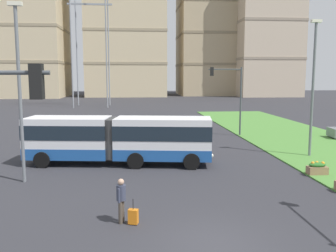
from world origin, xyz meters
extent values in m
plane|color=#2D2D33|center=(0.00, 0.00, 0.00)|extent=(260.00, 260.00, 0.00)
cube|color=white|center=(-0.81, 11.31, 1.73)|extent=(6.30, 3.34, 2.55)
cube|color=#1E519E|center=(-0.81, 11.31, 0.80)|extent=(6.32, 3.37, 0.70)
cube|color=#19232D|center=(-0.81, 11.31, 2.15)|extent=(6.34, 3.39, 0.90)
cube|color=white|center=(-6.86, 12.15, 1.73)|extent=(5.48, 3.16, 2.55)
cube|color=#1E519E|center=(-6.86, 12.15, 0.80)|extent=(5.50, 3.18, 0.70)
cube|color=#19232D|center=(-6.86, 12.15, 2.15)|extent=(5.53, 3.20, 0.90)
cylinder|color=#383838|center=(-3.78, 11.75, 1.72)|extent=(2.40, 2.40, 2.45)
cylinder|color=black|center=(1.15, 12.29, 0.50)|extent=(1.03, 0.42, 1.00)
cylinder|color=black|center=(0.79, 9.81, 0.50)|extent=(1.03, 0.42, 1.00)
cylinder|color=black|center=(-2.22, 12.78, 0.50)|extent=(1.03, 0.42, 1.00)
cylinder|color=black|center=(-2.58, 10.31, 0.50)|extent=(1.03, 0.42, 1.00)
cylinder|color=black|center=(-7.98, 13.56, 0.50)|extent=(1.03, 0.41, 1.00)
cylinder|color=black|center=(-8.31, 11.08, 0.50)|extent=(1.03, 0.41, 1.00)
sphere|color=#F9EFC6|center=(2.30, 11.76, 0.80)|extent=(0.24, 0.24, 0.24)
sphere|color=#F9EFC6|center=(2.04, 9.98, 0.80)|extent=(0.24, 0.24, 0.24)
cylinder|color=black|center=(15.68, 20.39, 0.32)|extent=(0.66, 0.28, 0.64)
cylinder|color=#4C4238|center=(-3.17, 1.93, 0.45)|extent=(0.16, 0.16, 0.90)
cylinder|color=#4C4238|center=(-3.11, 2.12, 0.45)|extent=(0.16, 0.16, 0.90)
cylinder|color=#383D51|center=(-3.14, 2.03, 1.20)|extent=(0.36, 0.36, 0.60)
sphere|color=tan|center=(-3.14, 2.03, 1.62)|extent=(0.24, 0.24, 0.24)
cylinder|color=#383D51|center=(-3.22, 1.80, 1.15)|extent=(0.10, 0.10, 0.55)
cylinder|color=#383D51|center=(-3.07, 2.25, 1.15)|extent=(0.10, 0.10, 0.55)
cube|color=orange|center=(-2.69, 1.83, 0.31)|extent=(0.42, 0.34, 0.56)
cylinder|color=black|center=(-2.69, 1.83, 0.80)|extent=(0.03, 0.03, 0.40)
cube|color=#937051|center=(7.69, 7.88, 0.30)|extent=(1.10, 0.56, 0.44)
ellipsoid|color=#2D6B28|center=(7.69, 7.88, 0.62)|extent=(0.99, 0.50, 0.28)
sphere|color=orange|center=(7.41, 7.88, 0.72)|extent=(0.20, 0.20, 0.20)
sphere|color=orange|center=(7.69, 7.96, 0.72)|extent=(0.20, 0.20, 0.20)
sphere|color=orange|center=(7.97, 7.82, 0.72)|extent=(0.20, 0.20, 0.20)
cube|color=black|center=(-4.79, -3.00, 5.48)|extent=(0.28, 0.28, 0.80)
sphere|color=red|center=(-4.79, -3.00, 5.73)|extent=(0.16, 0.16, 0.16)
sphere|color=yellow|center=(-4.79, -3.00, 5.47)|extent=(0.16, 0.16, 0.16)
sphere|color=green|center=(-4.79, -3.00, 5.21)|extent=(0.16, 0.16, 0.16)
cylinder|color=#474C51|center=(7.29, 22.00, 3.21)|extent=(0.16, 0.16, 6.42)
cylinder|color=#474C51|center=(5.75, 22.00, 6.22)|extent=(3.08, 0.10, 0.10)
cube|color=black|center=(4.51, 22.00, 6.02)|extent=(0.28, 0.28, 0.80)
sphere|color=red|center=(4.51, 22.00, 6.27)|extent=(0.16, 0.16, 0.16)
sphere|color=yellow|center=(4.51, 22.00, 6.01)|extent=(0.16, 0.16, 0.16)
sphere|color=green|center=(4.51, 22.00, 5.75)|extent=(0.16, 0.16, 0.16)
cylinder|color=slate|center=(-8.50, 8.05, 4.55)|extent=(0.18, 0.18, 9.10)
cube|color=white|center=(-8.50, 8.05, 9.20)|extent=(0.70, 0.28, 0.20)
cylinder|color=slate|center=(9.59, 12.69, 4.58)|extent=(0.18, 0.18, 9.16)
cube|color=white|center=(9.59, 12.69, 9.26)|extent=(0.70, 0.28, 0.20)
cube|color=#9C8D6E|center=(-30.00, 91.90, 9.15)|extent=(17.58, 20.05, 0.70)
cube|color=#9C8D6E|center=(-30.00, 91.90, 17.95)|extent=(17.58, 20.05, 0.70)
cube|color=beige|center=(-4.82, 94.66, 25.88)|extent=(21.74, 16.81, 51.76)
cube|color=#9C8D6E|center=(-4.82, 94.66, 8.98)|extent=(21.94, 17.01, 0.70)
cube|color=#9C8D6E|center=(-4.82, 94.66, 17.60)|extent=(21.94, 17.01, 0.70)
cube|color=#9C8D6E|center=(-4.82, 94.66, 26.23)|extent=(21.94, 17.01, 0.70)
cube|color=tan|center=(19.62, 99.42, 25.84)|extent=(17.50, 19.18, 51.67)
cube|color=#85765B|center=(19.62, 99.42, 8.96)|extent=(17.70, 19.38, 0.70)
cube|color=#85765B|center=(19.62, 99.42, 17.57)|extent=(17.70, 19.38, 0.70)
cube|color=#85765B|center=(19.62, 99.42, 26.19)|extent=(17.70, 19.38, 0.70)
cube|color=#C6B299|center=(34.13, 89.97, 19.88)|extent=(16.85, 14.39, 39.75)
cube|color=gray|center=(34.13, 89.97, 10.29)|extent=(17.05, 14.59, 0.70)
cube|color=gray|center=(34.13, 89.97, 20.23)|extent=(17.05, 14.59, 0.70)
cylinder|color=gray|center=(-7.43, 60.59, 14.04)|extent=(0.24, 0.24, 28.09)
cylinder|color=gray|center=(-13.43, 60.59, 14.04)|extent=(0.24, 0.24, 28.09)
cylinder|color=gray|center=(-7.43, 54.59, 14.04)|extent=(0.24, 0.24, 28.09)
cylinder|color=gray|center=(-13.43, 54.59, 14.04)|extent=(0.24, 0.24, 28.09)
cube|color=gray|center=(-10.43, 57.59, 18.41)|extent=(8.00, 0.30, 0.30)
camera|label=1|loc=(-2.58, -11.60, 5.60)|focal=39.32mm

